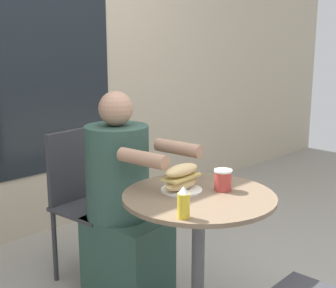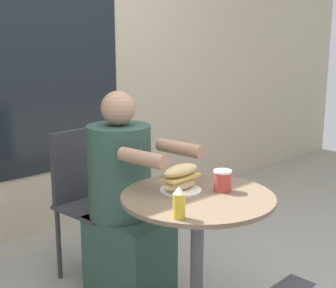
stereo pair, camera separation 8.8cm
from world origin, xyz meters
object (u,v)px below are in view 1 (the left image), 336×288
drink_cup (223,180)px  condiment_bottle (184,203)px  sandwich_on_plate (181,179)px  diner_chair (83,191)px  cafe_table (198,234)px  seated_diner (123,211)px

drink_cup → condiment_bottle: 0.39m
sandwich_on_plate → diner_chair: bearing=90.5°
drink_cup → cafe_table: bearing=163.6°
cafe_table → sandwich_on_plate: sandwich_on_plate is taller
seated_diner → drink_cup: bearing=96.8°
seated_diner → condiment_bottle: (-0.24, -0.67, 0.28)m
diner_chair → condiment_bottle: (-0.23, -1.02, 0.24)m
sandwich_on_plate → drink_cup: sandwich_on_plate is taller
sandwich_on_plate → seated_diner: bearing=89.1°
condiment_bottle → seated_diner: bearing=69.9°
diner_chair → sandwich_on_plate: 0.82m
diner_chair → drink_cup: bearing=92.7°
diner_chair → seated_diner: bearing=85.9°
cafe_table → diner_chair: 0.87m
diner_chair → sandwich_on_plate: size_ratio=4.16×
cafe_table → diner_chair: size_ratio=0.81×
cafe_table → drink_cup: size_ratio=7.21×
cafe_table → condiment_bottle: 0.39m
seated_diner → diner_chair: bearing=-94.1°
seated_diner → condiment_bottle: 0.77m
condiment_bottle → diner_chair: bearing=77.2°
cafe_table → drink_cup: drink_cup is taller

